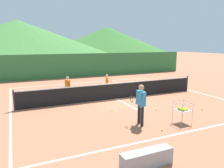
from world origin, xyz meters
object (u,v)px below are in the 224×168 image
Objects in this scene: instructor at (141,101)px; tennis_ball_3 at (202,110)px; student_0 at (68,85)px; tennis_ball_6 at (162,130)px; ball_cart at (182,109)px; tennis_ball_2 at (127,102)px; tennis_ball_1 at (156,110)px; tennis_ball_4 at (112,111)px; courtside_bench at (147,159)px; tennis_net at (116,91)px; tennis_ball_0 at (122,102)px; student_1 at (107,81)px.

instructor reaches higher than tennis_ball_3.
tennis_ball_6 is (2.04, -6.51, -0.77)m from student_0.
ball_cart is 13.22× the size of tennis_ball_6.
tennis_ball_1 is at bearing -71.59° from tennis_ball_2.
instructor is 3.99m from tennis_ball_3.
ball_cart reaches higher than tennis_ball_3.
tennis_ball_2 is 1.00× the size of tennis_ball_4.
ball_cart is at bearing -51.06° from tennis_ball_4.
instructor reaches higher than courtside_bench.
courtside_bench is at bearing -109.25° from tennis_net.
tennis_ball_2 is (0.17, -1.08, -0.47)m from tennis_net.
tennis_ball_3 is (3.85, 0.38, -0.97)m from instructor.
tennis_net is 166.14× the size of tennis_ball_4.
tennis_ball_3 is (2.91, -3.90, -0.47)m from tennis_net.
ball_cart is (3.34, -6.16, -0.22)m from student_0.
tennis_ball_0 is 1.00× the size of tennis_ball_6.
student_0 reaches higher than student_1.
student_0 is 19.78× the size of tennis_ball_4.
tennis_net is 2.68m from tennis_ball_4.
tennis_ball_3 is at bearing 23.48° from ball_cart.
student_1 is 3.11m from tennis_ball_0.
student_1 reaches higher than ball_cart.
instructor is 5.84m from student_0.
ball_cart reaches higher than tennis_ball_4.
tennis_net is 2.02m from student_1.
student_1 reaches higher than tennis_ball_6.
student_0 is at bearing 153.01° from tennis_net.
student_1 is at bearing 13.00° from student_0.
instructor is at bearing 161.69° from ball_cart.
tennis_net is at bearing 83.94° from tennis_ball_6.
student_0 is 19.78× the size of tennis_ball_0.
instructor is at bearing -79.78° from tennis_ball_4.
instructor is at bearing -73.58° from student_0.
ball_cart is at bearing 34.16° from courtside_bench.
instructor is 3.51m from tennis_ball_0.
ball_cart reaches higher than tennis_ball_6.
tennis_ball_6 is at bearing -164.81° from ball_cart.
instructor is 1.86× the size of ball_cart.
student_1 is 17.89× the size of tennis_ball_0.
student_1 reaches higher than courtside_bench.
tennis_net is 166.14× the size of tennis_ball_0.
tennis_ball_6 is at bearing -100.01° from tennis_ball_2.
student_1 reaches higher than tennis_ball_4.
student_1 is at bearing 83.30° from tennis_ball_6.
tennis_net is 12.57× the size of ball_cart.
instructor reaches higher than ball_cart.
instructor is 1.11× the size of courtside_bench.
student_1 is 9.42m from courtside_bench.
tennis_ball_1 is 2.29m from tennis_ball_3.
instructor is at bearing -101.18° from student_1.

